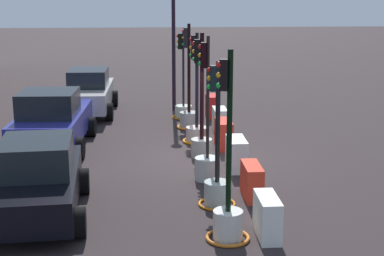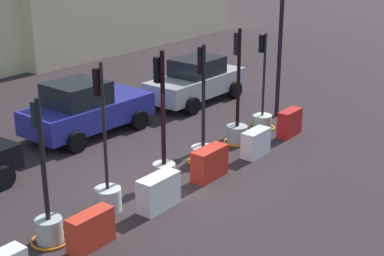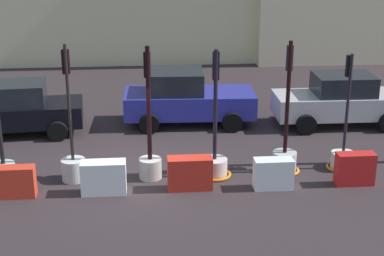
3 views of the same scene
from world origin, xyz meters
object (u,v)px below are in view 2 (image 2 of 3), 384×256
at_px(traffic_light_3, 163,155).
at_px(construction_barrier_2, 159,192).
at_px(traffic_light_6, 262,115).
at_px(street_lamp_post, 281,22).
at_px(construction_barrier_5, 290,123).
at_px(car_silver_hatchback, 196,81).
at_px(traffic_light_1, 48,218).
at_px(traffic_light_5, 237,126).
at_px(construction_barrier_4, 256,143).
at_px(construction_barrier_3, 210,163).
at_px(car_blue_estate, 86,109).
at_px(traffic_light_2, 107,187).
at_px(traffic_light_4, 203,146).
at_px(construction_barrier_1, 91,230).

height_order(traffic_light_3, construction_barrier_2, traffic_light_3).
xyz_separation_m(traffic_light_6, street_lamp_post, (1.50, 0.29, 2.91)).
bearing_deg(construction_barrier_5, construction_barrier_2, 179.92).
bearing_deg(car_silver_hatchback, traffic_light_1, -159.40).
height_order(traffic_light_5, construction_barrier_4, traffic_light_5).
bearing_deg(construction_barrier_5, construction_barrier_3, 178.92).
distance_m(traffic_light_3, traffic_light_5, 3.68).
height_order(construction_barrier_5, car_silver_hatchback, car_silver_hatchback).
xyz_separation_m(construction_barrier_3, car_blue_estate, (0.31, 5.23, 0.44)).
bearing_deg(traffic_light_3, traffic_light_6, 2.26).
relative_size(traffic_light_1, traffic_light_2, 0.89).
distance_m(traffic_light_5, car_silver_hatchback, 4.67).
distance_m(traffic_light_1, traffic_light_2, 1.79).
bearing_deg(traffic_light_3, construction_barrier_4, -16.25).
distance_m(traffic_light_2, construction_barrier_4, 5.26).
bearing_deg(street_lamp_post, car_silver_hatchback, 96.73).
bearing_deg(traffic_light_6, construction_barrier_5, -92.16).
distance_m(construction_barrier_3, car_silver_hatchback, 7.17).
bearing_deg(construction_barrier_4, traffic_light_6, 27.03).
bearing_deg(traffic_light_3, street_lamp_post, 4.16).
xyz_separation_m(traffic_light_2, traffic_light_4, (3.76, -0.04, -0.12)).
height_order(traffic_light_2, construction_barrier_5, traffic_light_2).
distance_m(traffic_light_4, construction_barrier_3, 1.07).
relative_size(traffic_light_2, construction_barrier_5, 3.67).
relative_size(traffic_light_2, traffic_light_6, 1.13).
height_order(traffic_light_1, construction_barrier_4, traffic_light_1).
xyz_separation_m(traffic_light_2, traffic_light_6, (7.38, 0.18, -0.15)).
bearing_deg(traffic_light_2, traffic_light_6, 1.40).
bearing_deg(traffic_light_3, construction_barrier_5, -9.20).
height_order(traffic_light_3, construction_barrier_3, traffic_light_3).
height_order(construction_barrier_4, construction_barrier_5, construction_barrier_5).
bearing_deg(traffic_light_6, construction_barrier_3, -167.17).
bearing_deg(traffic_light_4, car_silver_hatchback, 39.25).
distance_m(traffic_light_5, construction_barrier_3, 2.82).
relative_size(traffic_light_6, street_lamp_post, 0.59).
bearing_deg(construction_barrier_2, traffic_light_5, 11.20).
relative_size(traffic_light_4, construction_barrier_4, 3.46).
bearing_deg(traffic_light_4, construction_barrier_3, -133.35).
xyz_separation_m(construction_barrier_1, car_silver_hatchback, (9.87, 4.73, 0.45)).
bearing_deg(traffic_light_6, traffic_light_5, -176.59).
bearing_deg(construction_barrier_1, car_blue_estate, 48.46).
height_order(traffic_light_3, traffic_light_6, traffic_light_3).
bearing_deg(construction_barrier_3, traffic_light_5, 18.43).
bearing_deg(construction_barrier_2, traffic_light_4, 16.16).
height_order(traffic_light_1, traffic_light_3, traffic_light_3).
xyz_separation_m(traffic_light_1, street_lamp_post, (10.67, 0.51, 2.81)).
bearing_deg(traffic_light_3, construction_barrier_3, -37.82).
xyz_separation_m(construction_barrier_1, construction_barrier_4, (6.55, -0.03, -0.00)).
height_order(traffic_light_5, street_lamp_post, street_lamp_post).
xyz_separation_m(traffic_light_1, construction_barrier_5, (9.13, -0.85, -0.14)).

